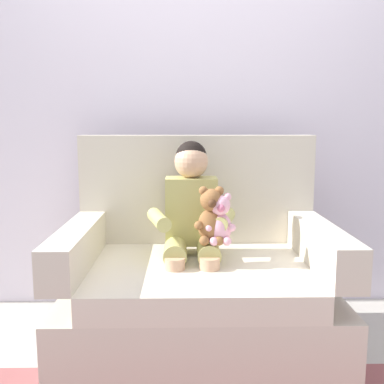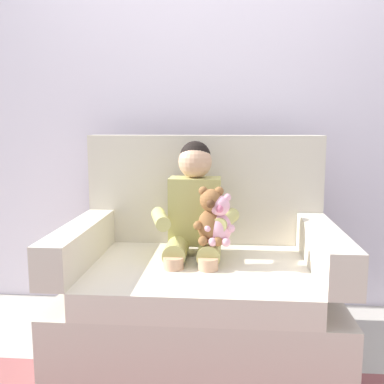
{
  "view_description": "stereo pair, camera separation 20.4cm",
  "coord_description": "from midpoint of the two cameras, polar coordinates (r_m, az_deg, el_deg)",
  "views": [
    {
      "loc": [
        -0.08,
        -2.07,
        1.13
      ],
      "look_at": [
        -0.04,
        -0.05,
        0.83
      ],
      "focal_mm": 41.13,
      "sensor_mm": 36.0,
      "label": 1
    },
    {
      "loc": [
        0.13,
        -2.06,
        1.13
      ],
      "look_at": [
        -0.04,
        -0.05,
        0.83
      ],
      "focal_mm": 41.13,
      "sensor_mm": 36.0,
      "label": 2
    }
  ],
  "objects": [
    {
      "name": "seated_child",
      "position": [
        2.19,
        2.94,
        -3.13
      ],
      "size": [
        0.45,
        0.39,
        0.82
      ],
      "rotation": [
        0.0,
        0.0,
        0.04
      ],
      "color": "tan",
      "rests_on": "armchair"
    },
    {
      "name": "ground_plane",
      "position": [
        2.36,
        3.68,
        -20.2
      ],
      "size": [
        8.0,
        8.0,
        0.0
      ],
      "primitive_type": "plane",
      "color": "#ADA89E"
    },
    {
      "name": "back_wall",
      "position": [
        2.8,
        4.2,
        11.99
      ],
      "size": [
        6.0,
        0.1,
        2.6
      ],
      "primitive_type": "cube",
      "color": "silver",
      "rests_on": "ground"
    },
    {
      "name": "armchair",
      "position": [
        2.26,
        3.78,
        -12.14
      ],
      "size": [
        1.29,
        0.92,
        1.08
      ],
      "color": "beige",
      "rests_on": "ground"
    },
    {
      "name": "plush_pink",
      "position": [
        2.04,
        6.47,
        -3.76
      ],
      "size": [
        0.14,
        0.12,
        0.24
      ],
      "rotation": [
        0.0,
        0.0,
        0.22
      ],
      "color": "#EAA8BC",
      "rests_on": "armchair"
    },
    {
      "name": "plush_brown",
      "position": [
        2.04,
        5.34,
        -3.32
      ],
      "size": [
        0.16,
        0.13,
        0.27
      ],
      "rotation": [
        0.0,
        0.0,
        -0.32
      ],
      "color": "brown",
      "rests_on": "armchair"
    }
  ]
}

